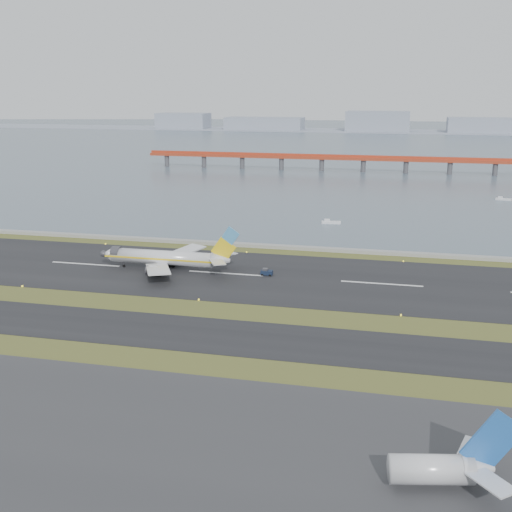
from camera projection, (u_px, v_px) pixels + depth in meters
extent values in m
plane|color=#3B4C1B|center=(188.00, 311.00, 138.80)|extent=(1000.00, 1000.00, 0.00)
cube|color=#313134|center=(55.00, 444.00, 86.99)|extent=(1000.00, 50.00, 0.10)
cube|color=black|center=(168.00, 331.00, 127.49)|extent=(1000.00, 18.00, 0.10)
cube|color=black|center=(226.00, 274.00, 167.04)|extent=(1000.00, 45.00, 0.10)
cube|color=gray|center=(253.00, 245.00, 195.18)|extent=(1000.00, 2.50, 1.00)
cube|color=#4E626F|center=(357.00, 142.00, 572.00)|extent=(1400.00, 800.00, 1.30)
cube|color=#AD381D|center=(364.00, 159.00, 367.91)|extent=(260.00, 5.00, 1.60)
cube|color=#AD381D|center=(364.00, 156.00, 367.53)|extent=(260.00, 0.40, 1.40)
cylinder|color=#4C4C51|center=(204.00, 163.00, 390.26)|extent=(2.80, 2.80, 7.00)
cylinder|color=#4C4C51|center=(363.00, 167.00, 369.06)|extent=(2.80, 2.80, 7.00)
cube|color=#8F98A9|center=(368.00, 131.00, 722.68)|extent=(1400.00, 80.00, 1.00)
cube|color=#8F98A9|center=(183.00, 121.00, 768.99)|extent=(60.00, 35.00, 18.00)
cube|color=#8F98A9|center=(265.00, 123.00, 747.41)|extent=(90.00, 35.00, 14.00)
cube|color=#8F98A9|center=(378.00, 121.00, 717.68)|extent=(70.00, 35.00, 22.00)
cube|color=#8F98A9|center=(500.00, 125.00, 689.72)|extent=(110.00, 35.00, 16.00)
cylinder|color=silver|center=(162.00, 257.00, 169.44)|extent=(28.00, 3.80, 3.80)
cone|color=silver|center=(108.00, 254.00, 172.88)|extent=(3.20, 3.80, 3.80)
cone|color=silver|center=(221.00, 260.00, 165.78)|extent=(5.00, 3.80, 3.80)
cube|color=yellow|center=(159.00, 259.00, 167.63)|extent=(31.00, 0.06, 0.45)
cube|color=yellow|center=(165.00, 256.00, 171.25)|extent=(31.00, 0.06, 0.45)
cube|color=silver|center=(158.00, 269.00, 161.13)|extent=(11.31, 15.89, 1.66)
cube|color=silver|center=(181.00, 253.00, 177.13)|extent=(11.31, 15.89, 1.66)
cylinder|color=#3E3D43|center=(155.00, 271.00, 164.16)|extent=(4.20, 2.10, 2.10)
cylinder|color=#3E3D43|center=(172.00, 259.00, 175.46)|extent=(4.20, 2.10, 2.10)
cube|color=yellow|center=(224.00, 249.00, 164.87)|extent=(6.80, 0.35, 6.85)
cube|color=#4792CA|center=(231.00, 236.00, 163.51)|extent=(4.85, 0.37, 4.90)
cube|color=silver|center=(218.00, 262.00, 162.01)|extent=(5.64, 6.80, 0.22)
cube|color=silver|center=(226.00, 255.00, 169.17)|extent=(5.64, 6.80, 0.22)
cylinder|color=black|center=(124.00, 266.00, 172.64)|extent=(0.80, 0.28, 0.80)
cylinder|color=black|center=(164.00, 271.00, 167.22)|extent=(1.00, 0.38, 1.00)
cylinder|color=black|center=(171.00, 266.00, 172.49)|extent=(1.00, 0.38, 1.00)
cube|color=#131E35|center=(267.00, 273.00, 165.12)|extent=(2.97, 1.68, 1.11)
cube|color=#3E3D43|center=(265.00, 270.00, 165.02)|extent=(1.30, 1.40, 0.65)
cylinder|color=black|center=(262.00, 275.00, 164.78)|extent=(0.65, 0.28, 0.65)
cylinder|color=black|center=(263.00, 273.00, 166.18)|extent=(0.65, 0.28, 0.65)
cylinder|color=black|center=(270.00, 275.00, 164.33)|extent=(0.65, 0.28, 0.65)
cylinder|color=black|center=(271.00, 274.00, 165.72)|extent=(0.65, 0.28, 0.65)
cylinder|color=silver|center=(431.00, 469.00, 76.81)|extent=(10.53, 5.58, 3.60)
cone|color=silver|center=(477.00, 468.00, 76.63)|extent=(4.66, 4.35, 3.60)
cube|color=#215CB4|center=(493.00, 441.00, 75.66)|extent=(7.61, 1.93, 8.32)
cube|color=silver|center=(492.00, 482.00, 73.11)|extent=(5.83, 6.14, 0.20)
cube|color=silver|center=(473.00, 449.00, 79.88)|extent=(4.41, 6.12, 0.20)
cube|color=white|center=(331.00, 223.00, 228.79)|extent=(7.06, 3.13, 0.88)
cube|color=white|center=(327.00, 220.00, 228.70)|extent=(2.16, 1.83, 0.88)
cube|color=white|center=(504.00, 199.00, 276.42)|extent=(6.78, 3.39, 0.84)
cube|color=white|center=(500.00, 197.00, 276.81)|extent=(2.13, 1.85, 0.84)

